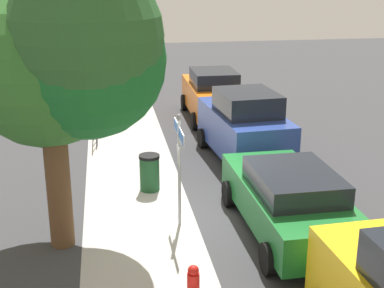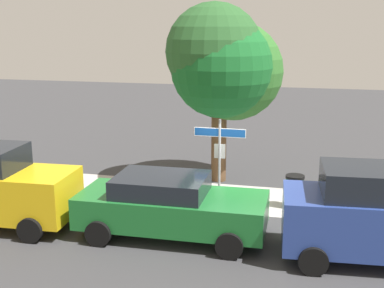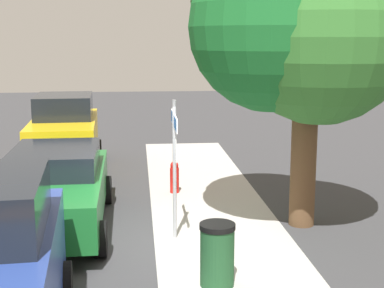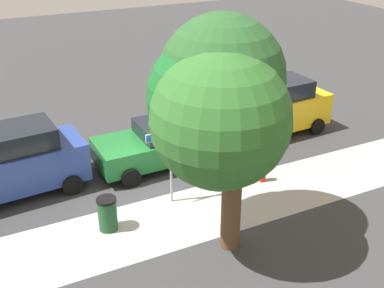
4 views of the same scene
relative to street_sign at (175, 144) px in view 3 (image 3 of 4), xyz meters
The scene contains 7 objects.
ground_plane 1.90m from the street_sign, 41.95° to the right, with size 60.00×60.00×0.00m, color #38383A.
street_sign is the anchor object (origin of this frame).
shade_tree 3.09m from the street_sign, 97.93° to the left, with size 3.63×4.04×5.92m.
car_yellow 6.26m from the street_sign, 154.19° to the right, with size 4.44×2.13×2.16m.
car_green 2.64m from the street_sign, 109.23° to the right, with size 4.71×2.17×1.57m.
fire_hydrant 3.44m from the street_sign, behind, with size 0.42×0.22×0.78m.
trash_bin 2.55m from the street_sign, 13.16° to the left, with size 0.55×0.55×0.98m.
Camera 3 is at (9.62, -0.26, 3.72)m, focal length 52.37 mm.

